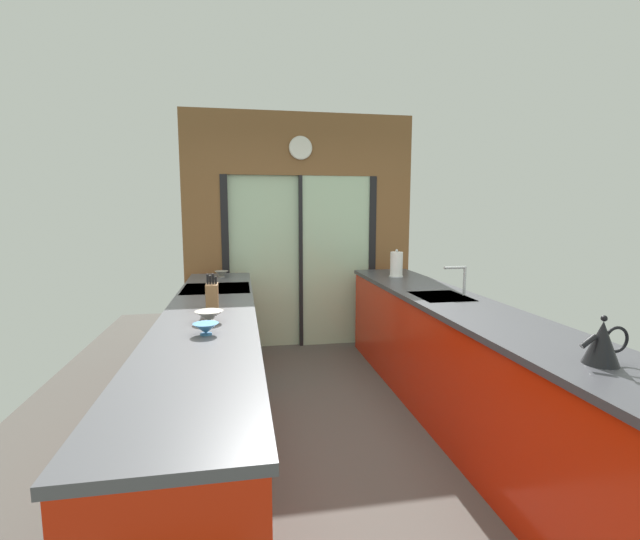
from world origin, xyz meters
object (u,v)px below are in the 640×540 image
(oven_range, at_px, (218,339))
(mixing_bowl_far, at_px, (222,274))
(mixing_bowl_mid, at_px, (209,316))
(kettle, at_px, (603,342))
(knife_block, at_px, (212,297))
(mixing_bowl_near, at_px, (206,328))
(paper_towel_roll, at_px, (396,265))

(oven_range, distance_m, mixing_bowl_far, 0.83)
(mixing_bowl_mid, distance_m, mixing_bowl_far, 1.90)
(kettle, bearing_deg, mixing_bowl_far, 120.90)
(oven_range, height_order, kettle, kettle)
(knife_block, bearing_deg, mixing_bowl_near, -89.99)
(kettle, distance_m, paper_towel_roll, 2.67)
(mixing_bowl_near, height_order, kettle, kettle)
(oven_range, relative_size, paper_towel_roll, 3.19)
(knife_block, distance_m, kettle, 2.27)
(mixing_bowl_mid, bearing_deg, oven_range, 90.85)
(mixing_bowl_near, xyz_separation_m, mixing_bowl_far, (0.00, 2.18, -0.00))
(mixing_bowl_mid, relative_size, kettle, 0.72)
(mixing_bowl_near, distance_m, kettle, 1.96)
(mixing_bowl_near, bearing_deg, oven_range, 90.70)
(mixing_bowl_far, bearing_deg, mixing_bowl_mid, -90.00)
(mixing_bowl_near, height_order, knife_block, knife_block)
(paper_towel_roll, bearing_deg, mixing_bowl_near, -133.66)
(mixing_bowl_near, relative_size, kettle, 0.59)
(mixing_bowl_far, bearing_deg, knife_block, -90.00)
(knife_block, xyz_separation_m, kettle, (1.78, -1.41, 0.00))
(oven_range, xyz_separation_m, kettle, (1.80, -2.32, 0.56))
(mixing_bowl_near, xyz_separation_m, paper_towel_roll, (1.78, 1.87, 0.09))
(knife_block, height_order, kettle, knife_block)
(mixing_bowl_far, xyz_separation_m, paper_towel_roll, (1.78, -0.31, 0.09))
(oven_range, height_order, mixing_bowl_near, mixing_bowl_near)
(oven_range, relative_size, mixing_bowl_mid, 5.25)
(mixing_bowl_far, xyz_separation_m, kettle, (1.78, -2.98, 0.07))
(mixing_bowl_near, relative_size, paper_towel_roll, 0.50)
(oven_range, distance_m, kettle, 2.99)
(mixing_bowl_near, xyz_separation_m, knife_block, (-0.00, 0.61, 0.06))
(knife_block, xyz_separation_m, paper_towel_roll, (1.78, 1.25, 0.03))
(mixing_bowl_far, height_order, knife_block, knife_block)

